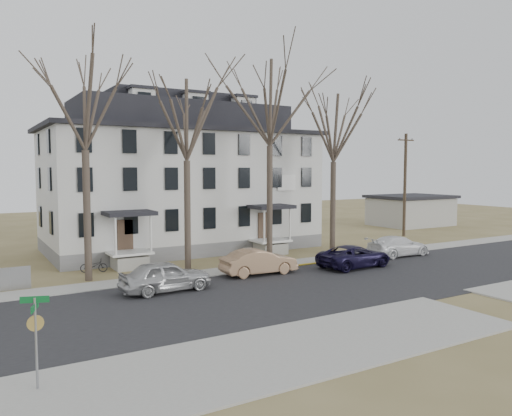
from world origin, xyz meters
TOP-DOWN VIEW (x-y plane):
  - ground at (0.00, 0.00)m, footprint 120.00×120.00m
  - main_road at (0.00, 2.00)m, footprint 120.00×10.00m
  - far_sidewalk at (0.00, 8.00)m, footprint 120.00×2.00m
  - near_sidewalk_left at (-8.00, -5.00)m, footprint 20.00×5.00m
  - yellow_curb at (5.00, 7.10)m, footprint 14.00×0.25m
  - boarding_house at (-2.00, 17.95)m, footprint 20.80×12.36m
  - distant_building at (26.00, 20.00)m, footprint 8.50×6.50m
  - tree_far_left at (-11.00, 9.80)m, footprint 8.40×8.40m
  - tree_mid_left at (-5.00, 9.80)m, footprint 7.80×7.80m
  - tree_center at (1.00, 9.80)m, footprint 9.00×9.00m
  - tree_mid_right at (6.50, 9.80)m, footprint 7.80×7.80m
  - utility_pole_far at (18.50, 14.00)m, footprint 2.00×0.28m
  - car_silver at (-8.21, 5.08)m, footprint 4.69×2.01m
  - car_tan at (-2.03, 6.18)m, footprint 4.63×1.79m
  - car_navy at (4.30, 4.95)m, footprint 5.15×2.59m
  - car_white at (9.80, 6.49)m, footprint 4.95×2.05m
  - bicycle_left at (-10.28, 11.72)m, footprint 1.68×1.02m
  - street_sign at (-15.35, -3.88)m, footprint 0.78×0.78m

SIDE VIEW (x-z plane):
  - ground at x=0.00m, z-range 0.00..0.00m
  - main_road at x=0.00m, z-range -0.02..0.02m
  - far_sidewalk at x=0.00m, z-range -0.04..0.04m
  - near_sidewalk_left at x=-8.00m, z-range -0.04..0.04m
  - yellow_curb at x=5.00m, z-range -0.03..0.03m
  - bicycle_left at x=-10.28m, z-range 0.00..0.83m
  - car_navy at x=4.30m, z-range 0.00..1.40m
  - car_white at x=9.80m, z-range 0.00..1.43m
  - car_tan at x=-2.03m, z-range 0.00..1.50m
  - car_silver at x=-8.21m, z-range 0.00..1.58m
  - distant_building at x=26.00m, z-range 0.00..3.35m
  - street_sign at x=-15.35m, z-range 0.43..3.16m
  - utility_pole_far at x=18.50m, z-range 0.15..9.65m
  - boarding_house at x=-2.00m, z-range -0.65..11.40m
  - tree_mid_left at x=-5.00m, z-range 3.23..15.97m
  - tree_mid_right at x=6.50m, z-range 3.23..15.97m
  - tree_far_left at x=-11.00m, z-range 3.48..17.20m
  - tree_center at x=1.00m, z-range 3.73..18.43m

